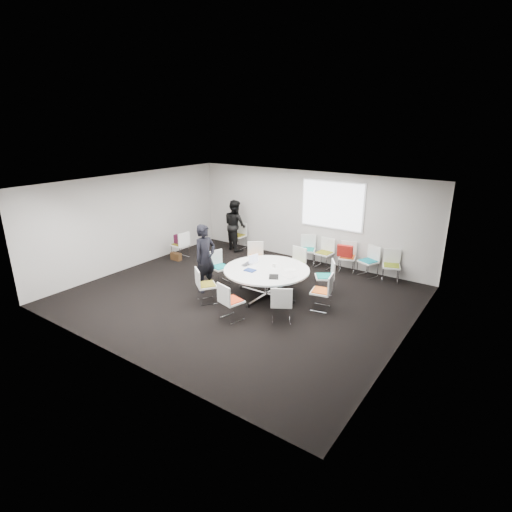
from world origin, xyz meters
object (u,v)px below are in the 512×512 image
Objects in this scene: person_back at (235,225)px; chair_back_a at (307,255)px; chair_ring_b at (324,283)px; chair_person_back at (238,240)px; laptop at (248,264)px; chair_spare_left at (181,250)px; chair_ring_d at (255,263)px; chair_back_d at (368,267)px; brown_bag at (176,256)px; conference_table at (266,276)px; chair_ring_h at (281,310)px; chair_back_b at (324,259)px; chair_back_e at (391,272)px; maroon_bag at (180,240)px; chair_ring_a at (321,298)px; chair_ring_f at (206,292)px; chair_ring_c at (295,269)px; chair_back_c at (347,263)px; chair_ring_g at (231,308)px; cup at (274,265)px; person_main at (205,258)px.

chair_back_a is at bearing -154.76° from person_back.
chair_ring_b is 4.51m from chair_person_back.
chair_spare_left is at bearing 69.07° from laptop.
person_back is (0.88, 1.74, 0.59)m from chair_spare_left.
chair_ring_d is 2.41m from chair_person_back.
brown_bag is at bearing 44.57° from chair_back_d.
chair_back_d is (1.63, 2.78, -0.25)m from conference_table.
chair_back_b is at bearing 70.47° from chair_ring_h.
chair_person_back is (-5.28, 0.00, 0.00)m from chair_back_e.
chair_ring_d is 1.00× the size of chair_back_e.
chair_back_b is at bearing -179.52° from chair_person_back.
maroon_bag is at bearing 5.28° from chair_back_a.
chair_ring_f is at bearing 105.18° from chair_ring_a.
chair_ring_b and chair_ring_c have the same top height.
chair_back_c reaches higher than maroon_bag.
chair_ring_h is at bearing 44.21° from chair_ring_g.
cup is (1.08, 1.37, 0.50)m from chair_ring_f.
person_back reaches higher than chair_ring_c.
chair_ring_d and chair_back_b have the same top height.
chair_ring_g reaches higher than maroon_bag.
laptop is (-1.53, -2.80, 0.47)m from chair_back_c.
chair_back_b and chair_person_back have the same top height.
chair_back_d is at bearing 91.52° from chair_ring_f.
person_main is at bearing 39.14° from chair_back_c.
chair_ring_h is 3.78m from chair_back_b.
maroon_bag is (-2.43, 1.48, -0.27)m from person_main.
chair_ring_c is 3.29m from person_back.
person_main reaches higher than chair_ring_d.
chair_back_c is (-0.04, 3.74, 0.00)m from chair_ring_h.
chair_ring_d is 1.94m from person_main.
chair_back_d and chair_spare_left have the same top height.
chair_back_b is 2.58m from cup.
laptop is at bearing 76.39° from chair_ring_c.
laptop is at bearing 81.93° from chair_ring_a.
chair_spare_left is at bearing 128.46° from chair_ring_h.
chair_ring_f is 4.72m from chair_back_d.
chair_back_c is 1.00× the size of chair_back_e.
chair_ring_f is 1.00× the size of chair_back_e.
chair_back_a is at bearing -179.69° from chair_person_back.
chair_ring_d is at bearing 104.42° from chair_ring_h.
person_back is at bearing 33.48° from person_main.
laptop is at bearing 62.95° from chair_back_a.
chair_back_d is 2.44× the size of brown_bag.
chair_ring_d is at bearing 165.09° from person_back.
chair_ring_h is at bearing 144.76° from chair_ring_b.
chair_spare_left is (-6.16, -1.91, 0.00)m from chair_back_e.
chair_spare_left is 2.44× the size of brown_bag.
chair_ring_d is 3.79m from chair_back_e.
person_back is at bearing 91.01° from chair_person_back.
chair_ring_b is 3.12m from person_main.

